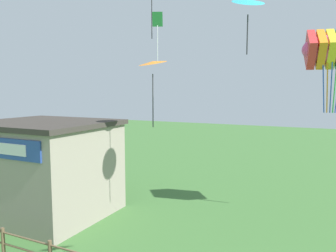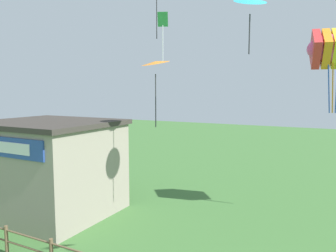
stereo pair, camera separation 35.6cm
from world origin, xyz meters
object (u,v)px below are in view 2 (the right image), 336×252
seaside_building (50,167)px  kite_orange_delta (156,64)px  kite_cyan_delta (250,1)px  kite_rainbow_parafoil (335,49)px  kite_green_diamond (163,27)px

seaside_building → kite_orange_delta: kite_orange_delta is taller
seaside_building → kite_orange_delta: 7.81m
seaside_building → kite_cyan_delta: kite_cyan_delta is taller
kite_cyan_delta → kite_orange_delta: size_ratio=0.73×
kite_rainbow_parafoil → kite_green_diamond: (-10.46, 2.19, 2.29)m
seaside_building → kite_rainbow_parafoil: 15.33m
seaside_building → kite_rainbow_parafoil: bearing=23.1°
kite_rainbow_parafoil → kite_orange_delta: 8.52m
kite_rainbow_parafoil → kite_green_diamond: kite_green_diamond is taller
seaside_building → kite_orange_delta: bearing=12.3°
kite_cyan_delta → kite_orange_delta: 4.90m
seaside_building → kite_orange_delta: size_ratio=2.05×
kite_rainbow_parafoil → kite_cyan_delta: 5.64m
kite_orange_delta → kite_rainbow_parafoil: bearing=30.4°
kite_orange_delta → kite_green_diamond: bearing=115.9°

